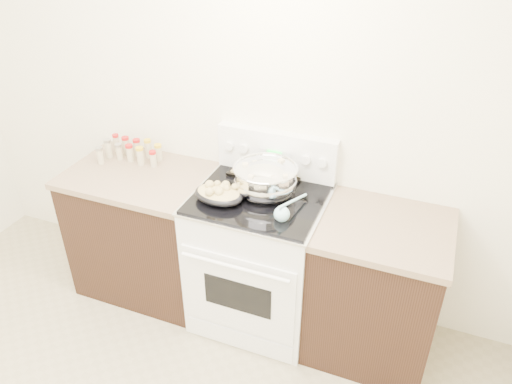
% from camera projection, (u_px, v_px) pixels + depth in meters
% --- Properties ---
extents(counter_left, '(0.93, 0.67, 0.92)m').
position_uv_depth(counter_left, '(147.00, 231.00, 3.43)').
color(counter_left, black).
rests_on(counter_left, ground).
extents(counter_right, '(0.73, 0.67, 0.92)m').
position_uv_depth(counter_right, '(375.00, 288.00, 2.94)').
color(counter_right, black).
rests_on(counter_right, ground).
extents(kitchen_range, '(0.78, 0.73, 1.22)m').
position_uv_depth(kitchen_range, '(259.00, 256.00, 3.15)').
color(kitchen_range, white).
rests_on(kitchen_range, ground).
extents(mixing_bowl, '(0.45, 0.45, 0.22)m').
position_uv_depth(mixing_bowl, '(265.00, 180.00, 2.90)').
color(mixing_bowl, silver).
rests_on(mixing_bowl, kitchen_range).
extents(roasting_pan, '(0.32, 0.24, 0.11)m').
position_uv_depth(roasting_pan, '(219.00, 193.00, 2.84)').
color(roasting_pan, black).
rests_on(roasting_pan, kitchen_range).
extents(baking_sheet, '(0.47, 0.35, 0.06)m').
position_uv_depth(baking_sheet, '(268.00, 170.00, 3.13)').
color(baking_sheet, black).
rests_on(baking_sheet, kitchen_range).
extents(wooden_spoon, '(0.07, 0.27, 0.04)m').
position_uv_depth(wooden_spoon, '(233.00, 190.00, 2.94)').
color(wooden_spoon, tan).
rests_on(wooden_spoon, kitchen_range).
extents(blue_ladle, '(0.11, 0.29, 0.11)m').
position_uv_depth(blue_ladle, '(283.00, 213.00, 2.70)').
color(blue_ladle, '#9EDBEC').
rests_on(blue_ladle, kitchen_range).
extents(spice_jars, '(0.39, 0.24, 0.13)m').
position_uv_depth(spice_jars, '(131.00, 151.00, 3.32)').
color(spice_jars, '#BFB28C').
rests_on(spice_jars, counter_left).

